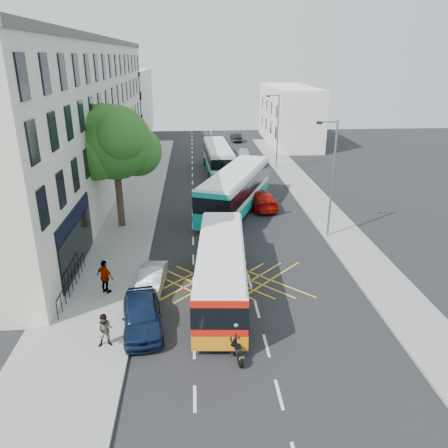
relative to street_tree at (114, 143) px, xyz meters
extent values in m
plane|color=black|center=(8.51, -14.97, -6.29)|extent=(120.00, 120.00, 0.00)
cube|color=gray|center=(0.01, 0.03, -6.22)|extent=(5.00, 70.00, 0.15)
cube|color=gray|center=(16.01, 0.03, -6.22)|extent=(3.00, 70.00, 0.15)
cube|color=beige|center=(-5.49, 9.53, 0.21)|extent=(8.00, 45.00, 13.00)
cube|color=#59544C|center=(-5.49, 9.53, 6.96)|extent=(8.30, 45.00, 0.50)
cube|color=black|center=(-1.44, -6.97, -2.89)|extent=(0.12, 7.00, 0.90)
cube|color=black|center=(-1.44, -6.97, -4.69)|extent=(0.12, 7.00, 2.60)
cube|color=silver|center=(-5.49, 40.03, -1.29)|extent=(8.00, 20.00, 10.00)
cube|color=silver|center=(19.51, 33.03, -2.29)|extent=(6.00, 18.00, 8.00)
cylinder|color=#382619|center=(0.01, 0.03, -3.94)|extent=(0.50, 0.50, 4.40)
sphere|color=#1F4E16|center=(0.01, 0.03, 0.06)|extent=(5.20, 5.20, 5.20)
sphere|color=#1F4E16|center=(1.41, 0.83, -0.74)|extent=(3.60, 3.60, 3.60)
sphere|color=#1F4E16|center=(-1.19, -0.57, -0.54)|extent=(3.80, 3.80, 3.80)
sphere|color=#1F4E16|center=(0.61, -1.27, 0.66)|extent=(3.40, 3.40, 3.40)
sphere|color=#1F4E16|center=(-0.79, 1.13, 1.06)|extent=(3.20, 3.20, 3.20)
cylinder|color=slate|center=(14.81, -2.97, -2.14)|extent=(0.14, 0.14, 8.00)
cylinder|color=slate|center=(14.21, -2.97, 1.76)|extent=(1.20, 0.10, 0.10)
cube|color=black|center=(13.61, -2.97, 1.71)|extent=(0.35, 0.15, 0.18)
cylinder|color=slate|center=(14.81, 17.03, -2.14)|extent=(0.14, 0.14, 8.00)
cylinder|color=slate|center=(14.21, 17.03, 1.76)|extent=(1.20, 0.10, 0.10)
cube|color=black|center=(13.61, 17.03, 1.71)|extent=(0.35, 0.15, 0.18)
cube|color=silver|center=(6.78, -10.47, -4.71)|extent=(3.13, 10.51, 2.50)
cube|color=silver|center=(6.78, -10.47, -3.42)|extent=(2.93, 10.29, 0.11)
cube|color=black|center=(6.78, -10.47, -4.36)|extent=(3.20, 10.57, 1.04)
cube|color=orange|center=(6.78, -10.47, -5.59)|extent=(3.18, 10.56, 0.71)
cube|color=red|center=(6.40, -15.61, -4.69)|extent=(2.40, 0.28, 2.35)
cube|color=#FF0C0C|center=(5.47, -15.55, -5.35)|extent=(0.25, 0.08, 0.25)
cube|color=#FF0C0C|center=(7.32, -15.69, -5.35)|extent=(0.25, 0.08, 0.25)
cylinder|color=black|center=(5.82, -7.57, -5.87)|extent=(0.33, 0.87, 0.85)
cylinder|color=black|center=(8.17, -7.75, -5.87)|extent=(0.33, 0.87, 0.85)
cylinder|color=black|center=(5.35, -13.86, -5.87)|extent=(0.33, 0.87, 0.85)
cylinder|color=black|center=(7.70, -14.04, -5.87)|extent=(0.33, 0.87, 0.85)
cube|color=silver|center=(8.85, 3.19, -4.46)|extent=(7.02, 12.20, 2.90)
cube|color=silver|center=(8.85, 3.19, -2.95)|extent=(6.73, 11.89, 0.13)
cube|color=black|center=(8.85, 3.19, -4.05)|extent=(7.10, 12.28, 1.20)
cube|color=#0DA393|center=(8.85, 3.19, -5.47)|extent=(7.08, 12.26, 0.82)
cube|color=#0DA293|center=(6.63, -2.37, -4.43)|extent=(2.62, 1.13, 2.74)
cube|color=#FF0C0C|center=(5.58, -1.96, -5.20)|extent=(0.25, 0.15, 0.25)
cube|color=#FF0C0C|center=(7.66, -2.79, -5.20)|extent=(0.25, 0.15, 0.25)
cylinder|color=black|center=(8.80, 6.75, -5.80)|extent=(0.65, 1.03, 0.99)
cylinder|color=black|center=(11.35, 5.73, -5.80)|extent=(0.65, 1.03, 0.99)
cylinder|color=black|center=(6.08, -0.06, -5.80)|extent=(0.65, 1.03, 0.99)
cylinder|color=black|center=(8.62, -1.08, -5.80)|extent=(0.65, 1.03, 0.99)
cube|color=silver|center=(8.16, 16.43, -4.67)|extent=(2.88, 10.74, 2.56)
cube|color=silver|center=(8.16, 16.43, -3.34)|extent=(2.68, 10.52, 0.12)
cube|color=black|center=(8.16, 16.43, -4.31)|extent=(2.94, 10.80, 1.06)
cube|color=#0C9788|center=(8.16, 16.43, -5.57)|extent=(2.93, 10.79, 0.73)
cube|color=white|center=(8.39, 11.15, -4.65)|extent=(2.46, 0.21, 2.42)
cube|color=#FF0C0C|center=(7.43, 11.10, -5.32)|extent=(0.25, 0.07, 0.25)
cube|color=#FF0C0C|center=(9.35, 11.18, -5.32)|extent=(0.25, 0.07, 0.25)
cylinder|color=black|center=(6.82, 19.28, -5.86)|extent=(0.31, 0.88, 0.87)
cylinder|color=black|center=(9.24, 19.39, -5.86)|extent=(0.31, 0.88, 0.87)
cylinder|color=black|center=(7.11, 12.81, -5.86)|extent=(0.31, 0.88, 0.87)
cylinder|color=black|center=(9.52, 12.91, -5.86)|extent=(0.31, 0.88, 0.87)
cylinder|color=black|center=(7.20, -16.26, -5.99)|extent=(0.22, 0.61, 0.60)
cylinder|color=black|center=(6.94, -14.88, -5.99)|extent=(0.22, 0.61, 0.60)
cube|color=black|center=(7.07, -15.57, -5.71)|extent=(0.41, 1.14, 0.21)
cube|color=black|center=(7.02, -15.34, -5.54)|extent=(0.33, 0.46, 0.19)
cube|color=black|center=(7.11, -15.80, -5.59)|extent=(0.33, 0.50, 0.09)
cylinder|color=slate|center=(6.95, -14.93, -5.64)|extent=(0.13, 0.41, 0.79)
cylinder|color=slate|center=(6.97, -15.07, -5.31)|extent=(0.56, 0.14, 0.04)
cube|color=gold|center=(7.23, -16.42, -5.78)|extent=(0.17, 0.05, 0.12)
imported|color=black|center=(7.08, -15.62, -5.35)|extent=(0.65, 0.49, 1.61)
sphere|color=#99999E|center=(7.08, -15.62, -4.66)|extent=(0.28, 0.28, 0.28)
imported|color=#0E1A38|center=(2.91, -13.27, -5.54)|extent=(2.37, 4.62, 1.51)
imported|color=#9E9FA5|center=(3.04, -9.58, -5.68)|extent=(1.65, 3.83, 1.22)
imported|color=#AB0D07|center=(11.06, 3.86, -5.57)|extent=(2.65, 5.19, 1.44)
imported|color=#3A3C41|center=(9.24, 26.17, -5.54)|extent=(2.89, 5.58, 1.50)
imported|color=#B1B4B9|center=(11.74, 22.75, -5.60)|extent=(1.96, 4.18, 1.38)
imported|color=black|center=(11.90, 34.50, -5.67)|extent=(1.55, 3.86, 1.25)
imported|color=gray|center=(1.51, -14.68, -5.35)|extent=(0.82, 0.67, 1.57)
imported|color=gray|center=(0.66, -10.00, -5.20)|extent=(1.17, 1.01, 1.89)
camera|label=1|loc=(5.50, -30.90, 5.71)|focal=35.00mm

